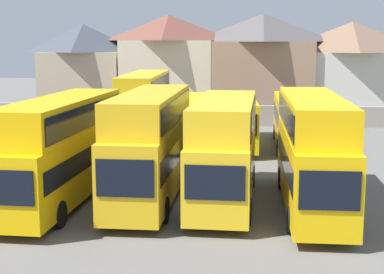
{
  "coord_description": "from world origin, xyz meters",
  "views": [
    {
      "loc": [
        2.9,
        -25.83,
        7.37
      ],
      "look_at": [
        0.0,
        3.0,
        2.6
      ],
      "focal_mm": 54.64,
      "sensor_mm": 36.0,
      "label": 1
    }
  ],
  "objects": [
    {
      "name": "bus_3",
      "position": [
        1.76,
        0.37,
        2.69
      ],
      "size": [
        2.85,
        10.28,
        4.78
      ],
      "rotation": [
        0.0,
        0.0,
        -1.6
      ],
      "color": "yellow",
      "rests_on": "ground"
    },
    {
      "name": "house_terrace_right",
      "position": [
        4.04,
        33.41,
        5.13
      ],
      "size": [
        10.31,
        7.36,
        10.05
      ],
      "color": "#9E7A60",
      "rests_on": "ground"
    },
    {
      "name": "depot_boundary_wall",
      "position": [
        0.0,
        25.28,
        0.9
      ],
      "size": [
        56.0,
        0.5,
        1.8
      ],
      "primitive_type": "cube",
      "color": "gray",
      "rests_on": "ground"
    },
    {
      "name": "house_terrace_centre",
      "position": [
        -5.41,
        33.26,
        5.09
      ],
      "size": [
        9.47,
        7.05,
        9.99
      ],
      "color": "beige",
      "rests_on": "ground"
    },
    {
      "name": "bus_4",
      "position": [
        5.64,
        -0.21,
        2.81
      ],
      "size": [
        2.55,
        11.3,
        4.98
      ],
      "rotation": [
        0.0,
        0.0,
        -1.57
      ],
      "color": "yellow",
      "rests_on": "ground"
    },
    {
      "name": "house_terrace_far_right",
      "position": [
        12.74,
        33.67,
        4.73
      ],
      "size": [
        10.52,
        6.95,
        9.25
      ],
      "color": "silver",
      "rests_on": "ground"
    },
    {
      "name": "bus_5",
      "position": [
        -4.69,
        15.37,
        2.86
      ],
      "size": [
        2.96,
        12.12,
        5.08
      ],
      "rotation": [
        0.0,
        0.0,
        -1.53
      ],
      "color": "yellow",
      "rests_on": "ground"
    },
    {
      "name": "bus_2",
      "position": [
        -1.68,
        0.43,
        2.83
      ],
      "size": [
        2.62,
        10.84,
        5.03
      ],
      "rotation": [
        0.0,
        0.0,
        -1.57
      ],
      "color": "gold",
      "rests_on": "ground"
    },
    {
      "name": "ground",
      "position": [
        0.0,
        18.0,
        0.0
      ],
      "size": [
        140.0,
        140.0,
        0.0
      ],
      "primitive_type": "plane",
      "color": "#605E5B"
    },
    {
      "name": "bus_8",
      "position": [
        5.96,
        15.07,
        1.98
      ],
      "size": [
        2.64,
        10.91,
        3.48
      ],
      "rotation": [
        0.0,
        0.0,
        -1.58
      ],
      "color": "yellow",
      "rests_on": "ground"
    },
    {
      "name": "bus_1",
      "position": [
        -5.67,
        -0.29,
        2.71
      ],
      "size": [
        3.01,
        11.71,
        4.8
      ],
      "rotation": [
        0.0,
        0.0,
        -1.61
      ],
      "color": "#EDB30A",
      "rests_on": "ground"
    },
    {
      "name": "bus_6",
      "position": [
        -1.46,
        15.46,
        1.89
      ],
      "size": [
        3.17,
        11.13,
        3.3
      ],
      "rotation": [
        0.0,
        0.0,
        -1.5
      ],
      "color": "yellow",
      "rests_on": "ground"
    },
    {
      "name": "bus_7",
      "position": [
        1.91,
        15.19,
        1.96
      ],
      "size": [
        3.15,
        11.03,
        3.44
      ],
      "rotation": [
        0.0,
        0.0,
        -1.52
      ],
      "color": "yellow",
      "rests_on": "ground"
    },
    {
      "name": "house_terrace_left",
      "position": [
        -14.25,
        33.39,
        4.64
      ],
      "size": [
        8.54,
        6.5,
        9.09
      ],
      "color": "tan",
      "rests_on": "ground"
    }
  ]
}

